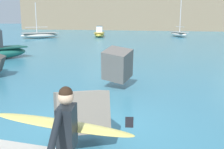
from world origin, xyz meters
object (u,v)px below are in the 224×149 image
object	(u,v)px
boat_near_right	(40,35)
boat_mid_left	(99,33)
boat_mid_right	(179,34)
surfer_with_board	(67,135)

from	to	relation	value
boat_near_right	boat_mid_left	bearing A→B (deg)	36.38
boat_near_right	boat_mid_right	world-z (taller)	boat_mid_right
boat_near_right	boat_mid_left	world-z (taller)	boat_near_right
boat_mid_left	boat_mid_right	world-z (taller)	boat_mid_right
boat_near_right	boat_mid_right	xyz separation A→B (m)	(21.50, 10.46, 0.01)
surfer_with_board	boat_near_right	world-z (taller)	boat_near_right
surfer_with_board	boat_mid_right	bearing A→B (deg)	91.04
boat_near_right	boat_mid_right	distance (m)	23.91
boat_near_right	surfer_with_board	bearing A→B (deg)	-57.75
boat_mid_left	boat_mid_right	distance (m)	14.03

